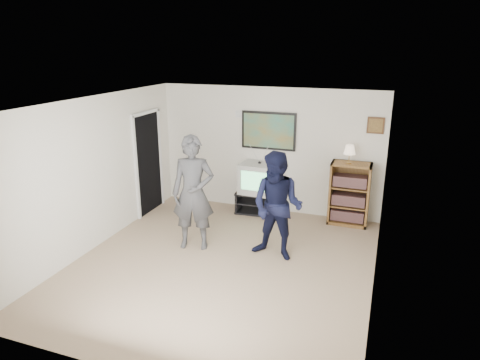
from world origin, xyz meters
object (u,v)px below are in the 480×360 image
Objects in this scene: media_stand at (258,202)px; bookshelf at (349,194)px; person_tall at (193,193)px; crt_television at (259,178)px; person_short at (277,206)px.

media_stand is 1.81m from bookshelf.
bookshelf is at bearing 23.71° from person_tall.
crt_television is 1.91m from person_short.
bookshelf reaches higher than media_stand.
media_stand is 2.04m from person_tall.
crt_television is at bearing -3.36° from media_stand.
media_stand is 0.52m from crt_television.
bookshelf is 2.02m from person_short.
person_short is at bearing -117.86° from bookshelf.
media_stand is 0.76× the size of bookshelf.
crt_television is 0.37× the size of person_tall.
bookshelf reaches higher than crt_television.
media_stand is at bearing 57.89° from person_tall.
media_stand is 2.02m from person_short.
crt_television is 0.41× the size of person_short.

